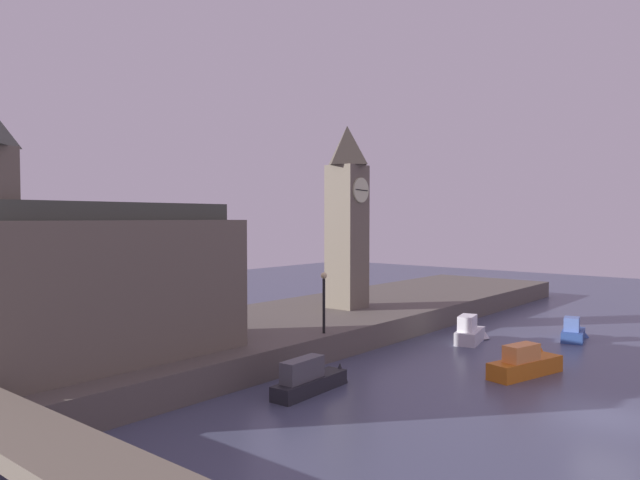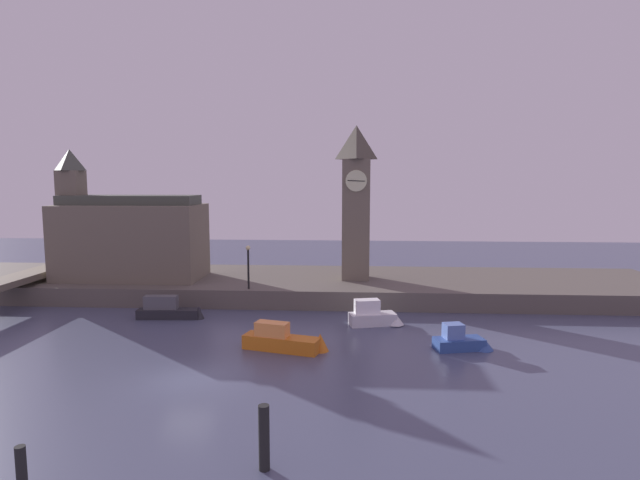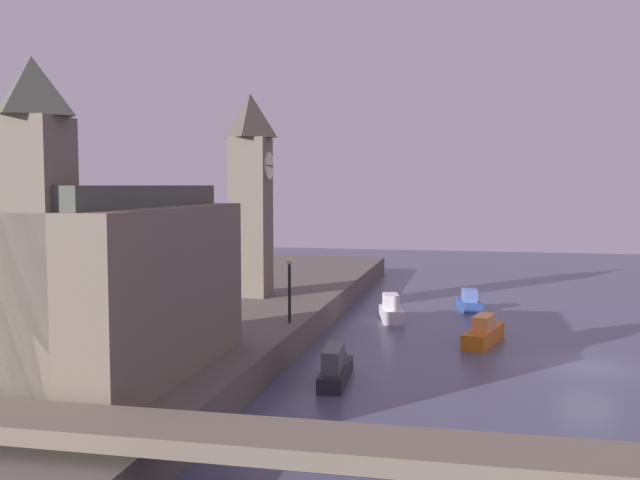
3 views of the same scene
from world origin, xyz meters
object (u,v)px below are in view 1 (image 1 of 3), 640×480
parliament_hall (99,281)px  streetlamp (324,295)px  clock_tower (347,214)px  boat_ferry_white (471,332)px  boat_patrol_orange (528,363)px  boat_barge_dark (313,379)px  boat_tour_blue (574,332)px

parliament_hall → streetlamp: (11.34, -3.88, -1.43)m
clock_tower → boat_ferry_white: 11.84m
parliament_hall → boat_patrol_orange: parliament_hall is taller
boat_barge_dark → boat_ferry_white: (14.65, -0.83, 0.06)m
streetlamp → boat_patrol_orange: streetlamp is taller
boat_barge_dark → boat_ferry_white: bearing=-3.2°
parliament_hall → boat_barge_dark: bearing=-49.0°
clock_tower → boat_tour_blue: 17.08m
parliament_hall → boat_patrol_orange: size_ratio=2.28×
streetlamp → boat_tour_blue: bearing=-32.0°
boat_ferry_white → boat_tour_blue: (4.96, -4.88, -0.14)m
parliament_hall → boat_tour_blue: (25.99, -13.03, -4.60)m
streetlamp → boat_barge_dark: size_ratio=0.69×
parliament_hall → streetlamp: 12.07m
clock_tower → boat_ferry_white: clock_tower is taller
boat_ferry_white → boat_tour_blue: 6.96m
streetlamp → boat_barge_dark: 6.79m
boat_tour_blue → boat_ferry_white: bearing=135.5°
clock_tower → boat_patrol_orange: clock_tower is taller
boat_patrol_orange → streetlamp: bearing=113.2°
parliament_hall → boat_barge_dark: 10.71m
streetlamp → boat_tour_blue: size_ratio=0.93×
boat_patrol_orange → boat_ferry_white: bearing=46.2°
streetlamp → boat_ferry_white: size_ratio=0.86×
boat_ferry_white → boat_patrol_orange: size_ratio=0.74×
boat_patrol_orange → boat_tour_blue: size_ratio=1.46×
clock_tower → boat_patrol_orange: size_ratio=2.43×
boat_barge_dark → boat_tour_blue: (19.62, -5.70, -0.08)m
boat_barge_dark → boat_tour_blue: boat_barge_dark is taller
boat_patrol_orange → boat_tour_blue: 10.43m
boat_barge_dark → boat_patrol_orange: 11.28m
streetlamp → clock_tower: bearing=29.4°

